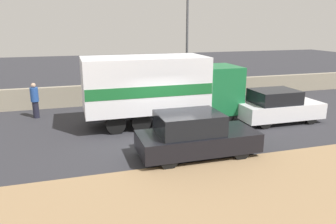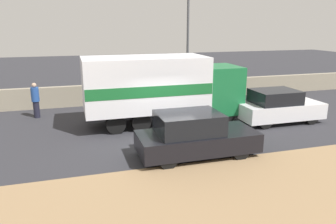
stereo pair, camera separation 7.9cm
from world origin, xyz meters
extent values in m
plane|color=#2D2D33|center=(0.00, 0.00, 0.00)|extent=(80.00, 80.00, 0.00)
cube|color=#937551|center=(0.00, -5.04, 0.02)|extent=(60.00, 6.29, 0.04)
cube|color=gray|center=(0.00, 7.61, 0.59)|extent=(60.00, 0.35, 1.18)
cylinder|color=#4C4C51|center=(3.12, 6.96, 3.22)|extent=(0.14, 0.14, 6.45)
cube|color=#196B38|center=(3.31, 2.96, 1.51)|extent=(1.80, 2.20, 2.26)
cube|color=black|center=(4.19, 2.96, 1.96)|extent=(0.06, 1.87, 0.99)
cube|color=#2D2D33|center=(-0.38, 2.96, 0.64)|extent=(5.57, 1.42, 0.25)
cube|color=white|center=(-0.38, 2.96, 1.97)|extent=(5.57, 2.58, 2.42)
cube|color=#19662D|center=(-0.38, 2.96, 1.82)|extent=(5.55, 2.60, 0.48)
cylinder|color=black|center=(3.31, 3.89, 0.43)|extent=(0.85, 0.28, 0.85)
cylinder|color=black|center=(3.31, 2.03, 0.43)|extent=(0.85, 0.28, 0.85)
cylinder|color=black|center=(-1.91, 3.89, 0.43)|extent=(0.85, 0.28, 0.85)
cylinder|color=black|center=(-1.91, 2.03, 0.43)|extent=(0.85, 0.28, 0.85)
cylinder|color=black|center=(-0.80, 3.89, 0.43)|extent=(0.85, 0.28, 0.85)
cylinder|color=black|center=(-0.80, 2.03, 0.43)|extent=(0.85, 0.28, 0.85)
cube|color=black|center=(0.54, -1.29, 0.56)|extent=(4.26, 1.80, 0.67)
cube|color=black|center=(0.20, -1.29, 1.26)|extent=(2.21, 1.66, 0.73)
cylinder|color=black|center=(1.86, -0.51, 0.29)|extent=(0.59, 0.20, 0.59)
cylinder|color=black|center=(1.86, -2.07, 0.29)|extent=(0.59, 0.20, 0.59)
cylinder|color=black|center=(-0.78, -0.51, 0.29)|extent=(0.59, 0.20, 0.59)
cylinder|color=black|center=(-0.78, -2.07, 0.29)|extent=(0.59, 0.20, 0.59)
cube|color=silver|center=(5.90, 1.53, 0.59)|extent=(4.02, 1.80, 0.73)
cube|color=black|center=(5.57, 1.53, 1.27)|extent=(2.09, 1.65, 0.63)
cylinder|color=black|center=(7.14, 2.30, 0.30)|extent=(0.61, 0.20, 0.61)
cylinder|color=black|center=(7.14, 0.75, 0.30)|extent=(0.61, 0.20, 0.61)
cylinder|color=black|center=(4.65, 2.30, 0.30)|extent=(0.61, 0.20, 0.61)
cylinder|color=black|center=(4.65, 0.75, 0.30)|extent=(0.61, 0.20, 0.61)
cylinder|color=#1E1E2D|center=(-5.41, 5.69, 0.42)|extent=(0.30, 0.30, 0.85)
cylinder|color=#264C99|center=(-5.41, 5.69, 1.20)|extent=(0.39, 0.39, 0.71)
sphere|color=tan|center=(-5.41, 5.69, 1.67)|extent=(0.23, 0.23, 0.23)
camera|label=1|loc=(-3.68, -11.52, 4.60)|focal=35.00mm
camera|label=2|loc=(-3.61, -11.54, 4.60)|focal=35.00mm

